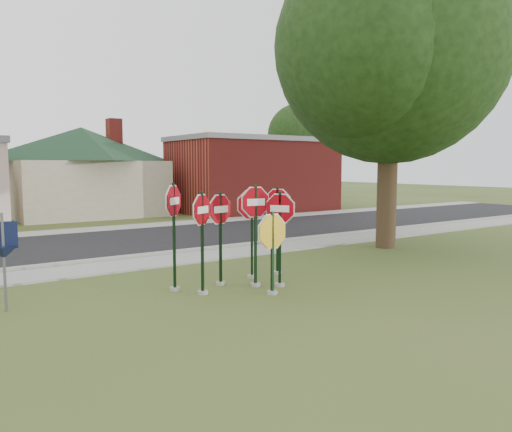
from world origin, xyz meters
TOP-DOWN VIEW (x-y plane):
  - ground at (0.00, 0.00)m, footprint 120.00×120.00m
  - sidewalk_near at (0.00, 5.50)m, footprint 60.00×1.60m
  - road at (0.00, 10.00)m, footprint 60.00×7.00m
  - sidewalk_far at (0.00, 14.30)m, footprint 60.00×1.60m
  - curb at (0.00, 6.50)m, footprint 60.00×0.20m
  - stop_sign_center at (0.34, 1.36)m, footprint 1.04×0.24m
  - stop_sign_yellow at (0.22, 0.53)m, footprint 1.14×0.24m
  - stop_sign_left at (-1.09, 1.43)m, footprint 0.86×0.52m
  - stop_sign_right at (0.82, 1.03)m, footprint 0.62×0.82m
  - stop_sign_back_right at (0.78, 2.17)m, footprint 0.89×0.62m
  - stop_sign_back_left at (-0.29, 1.97)m, footprint 1.00×0.27m
  - stop_sign_far_right at (1.62, 2.17)m, footprint 0.61×0.81m
  - stop_sign_far_left at (-1.47, 2.09)m, footprint 0.81×0.67m
  - building_house at (2.00, 22.00)m, footprint 11.60×11.60m
  - building_brick at (12.00, 18.50)m, footprint 10.20×6.20m
  - oak_tree at (7.50, 3.50)m, footprint 11.63×11.03m
  - bg_tree_right at (22.00, 26.00)m, footprint 5.60×5.60m

SIDE VIEW (x-z plane):
  - ground at x=0.00m, z-range 0.00..0.00m
  - road at x=0.00m, z-range 0.00..0.04m
  - sidewalk_near at x=0.00m, z-range 0.00..0.06m
  - sidewalk_far at x=0.00m, z-range 0.00..0.06m
  - curb at x=0.00m, z-range 0.00..0.14m
  - stop_sign_yellow at x=0.22m, z-range 0.17..2.19m
  - stop_sign_back_left at x=-0.29m, z-range 0.26..2.65m
  - stop_sign_right at x=0.82m, z-range 0.26..2.68m
  - stop_sign_left at x=-1.09m, z-range 0.26..2.70m
  - stop_sign_far_right at x=1.62m, z-range 0.27..2.73m
  - stop_sign_back_right at x=0.78m, z-range 0.29..2.75m
  - stop_sign_center at x=0.34m, z-range 0.31..2.88m
  - stop_sign_far_left at x=-1.47m, z-range 0.32..2.95m
  - building_brick at x=12.00m, z-range 0.03..4.78m
  - building_house at x=2.00m, z-range 0.55..6.75m
  - bg_tree_right at x=22.00m, z-range 1.38..9.78m
  - oak_tree at x=7.50m, z-range 1.49..12.51m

